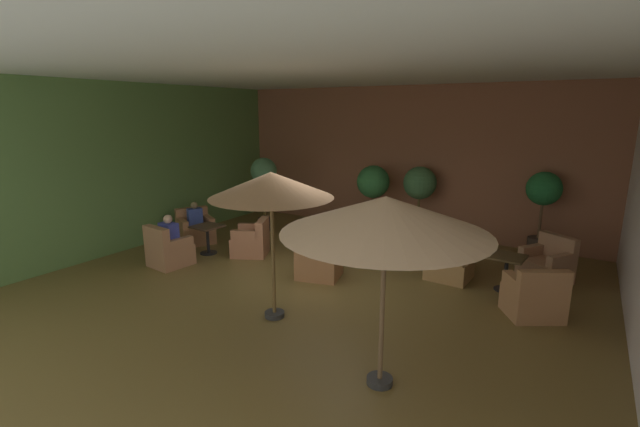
{
  "coord_description": "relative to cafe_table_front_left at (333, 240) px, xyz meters",
  "views": [
    {
      "loc": [
        4.2,
        -6.33,
        3.24
      ],
      "look_at": [
        0.0,
        0.49,
        1.36
      ],
      "focal_mm": 24.54,
      "sensor_mm": 36.0,
      "label": 1
    }
  ],
  "objects": [
    {
      "name": "patron_blue_shirt",
      "position": [
        -3.62,
        -0.61,
        0.22
      ],
      "size": [
        0.34,
        0.4,
        0.6
      ],
      "color": "#36499A",
      "rests_on": "ground_plane"
    },
    {
      "name": "armchair_front_left_east",
      "position": [
        0.26,
        -1.01,
        -0.16
      ],
      "size": [
        0.97,
        0.91,
        0.9
      ],
      "color": "#B37547",
      "rests_on": "ground_plane"
    },
    {
      "name": "patron_by_window",
      "position": [
        -2.83,
        -2.05,
        0.24
      ],
      "size": [
        0.42,
        0.29,
        0.66
      ],
      "color": "#373F9D",
      "rests_on": "ground_plane"
    },
    {
      "name": "cafe_table_front_left",
      "position": [
        0.0,
        0.0,
        0.0
      ],
      "size": [
        0.66,
        0.66,
        0.67
      ],
      "color": "black",
      "rests_on": "ground_plane"
    },
    {
      "name": "wall_back_brick",
      "position": [
        0.38,
        3.22,
        1.46
      ],
      "size": [
        10.12,
        0.08,
        3.89
      ],
      "primitive_type": "cube",
      "color": "brown",
      "rests_on": "ground_plane"
    },
    {
      "name": "armchair_front_right_east",
      "position": [
        -1.81,
        -0.6,
        -0.17
      ],
      "size": [
        1.02,
        1.02,
        0.84
      ],
      "color": "#AD6C4A",
      "rests_on": "ground_plane"
    },
    {
      "name": "patio_umbrella_center_beige",
      "position": [
        2.73,
        -3.58,
        1.62
      ],
      "size": [
        2.37,
        2.37,
        2.33
      ],
      "color": "#2D2D2D",
      "rests_on": "ground_plane"
    },
    {
      "name": "ground_plane",
      "position": [
        0.38,
        -1.64,
        -0.5
      ],
      "size": [
        10.12,
        9.81,
        0.02
      ],
      "primitive_type": "cube",
      "color": "brown"
    },
    {
      "name": "armchair_mid_center_north",
      "position": [
        4.1,
        -0.66,
        -0.16
      ],
      "size": [
        1.04,
        1.02,
        0.87
      ],
      "color": "#B27A4D",
      "rests_on": "ground_plane"
    },
    {
      "name": "potted_tree_right_corner",
      "position": [
        3.81,
        2.78,
        0.84
      ],
      "size": [
        0.75,
        0.75,
        1.94
      ],
      "color": "#3E3028",
      "rests_on": "ground_plane"
    },
    {
      "name": "potted_tree_mid_right",
      "position": [
        0.99,
        2.68,
        0.84
      ],
      "size": [
        0.83,
        0.83,
        1.88
      ],
      "color": "#3C3832",
      "rests_on": "ground_plane"
    },
    {
      "name": "patio_umbrella_tall_red",
      "position": [
        0.55,
        -2.82,
        1.65
      ],
      "size": [
        1.9,
        1.9,
        2.35
      ],
      "color": "#2D2D2D",
      "rests_on": "ground_plane"
    },
    {
      "name": "cafe_table_mid_center",
      "position": [
        3.52,
        0.26,
        -0.0
      ],
      "size": [
        0.66,
        0.66,
        0.67
      ],
      "color": "black",
      "rests_on": "ground_plane"
    },
    {
      "name": "wall_left_accent",
      "position": [
        -4.64,
        -1.64,
        1.46
      ],
      "size": [
        0.08,
        9.81,
        3.89
      ],
      "primitive_type": "cube",
      "color": "#5B8242",
      "rests_on": "ground_plane"
    },
    {
      "name": "ceiling_slab",
      "position": [
        0.38,
        -1.64,
        3.43
      ],
      "size": [
        10.12,
        9.81,
        0.06
      ],
      "primitive_type": "cube",
      "color": "silver",
      "rests_on": "wall_back_brick"
    },
    {
      "name": "potted_tree_mid_left",
      "position": [
        -2.88,
        1.23,
        0.97
      ],
      "size": [
        0.71,
        0.71,
        2.02
      ],
      "color": "#352C2E",
      "rests_on": "ground_plane"
    },
    {
      "name": "armchair_front_right_south",
      "position": [
        -3.65,
        -0.59,
        -0.17
      ],
      "size": [
        1.07,
        1.07,
        0.85
      ],
      "color": "#AA6F47",
      "rests_on": "ground_plane"
    },
    {
      "name": "armchair_mid_center_east",
      "position": [
        4.13,
        1.17,
        -0.16
      ],
      "size": [
        1.06,
        1.05,
        0.9
      ],
      "color": "#A77553",
      "rests_on": "ground_plane"
    },
    {
      "name": "potted_tree_left_corner",
      "position": [
        -0.09,
        2.22,
        0.83
      ],
      "size": [
        0.84,
        0.84,
        1.88
      ],
      "color": "silver",
      "rests_on": "ground_plane"
    },
    {
      "name": "armchair_mid_center_south",
      "position": [
        2.43,
        0.32,
        -0.19
      ],
      "size": [
        0.83,
        0.79,
        0.83
      ],
      "color": "#A87A45",
      "rests_on": "ground_plane"
    },
    {
      "name": "cafe_table_front_right",
      "position": [
        -2.73,
        -1.06,
        -0.01
      ],
      "size": [
        0.64,
        0.64,
        0.67
      ],
      "color": "black",
      "rests_on": "ground_plane"
    },
    {
      "name": "armchair_front_left_north",
      "position": [
        -0.1,
        1.04,
        -0.18
      ],
      "size": [
        0.82,
        0.85,
        0.84
      ],
      "color": "#B57145",
      "rests_on": "ground_plane"
    },
    {
      "name": "armchair_front_right_north",
      "position": [
        -2.84,
        -2.1,
        -0.16
      ],
      "size": [
        0.8,
        0.84,
        0.91
      ],
      "color": "#A7714E",
      "rests_on": "ground_plane"
    },
    {
      "name": "iced_drink_cup",
      "position": [
        -0.15,
        -0.01,
        0.23
      ],
      "size": [
        0.08,
        0.08,
        0.11
      ],
      "primitive_type": "cylinder",
      "color": "white",
      "rests_on": "cafe_table_front_left"
    }
  ]
}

